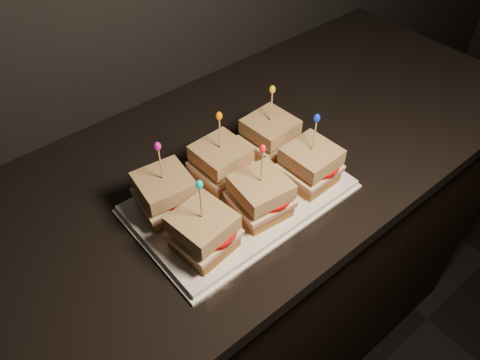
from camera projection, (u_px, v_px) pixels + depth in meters
cabinet at (136, 357)px, 1.20m from camera, size 2.20×0.60×0.91m
granite_slab at (97, 245)px, 0.87m from camera, size 2.24×0.64×0.04m
platter at (240, 197)px, 0.92m from camera, size 0.41×0.25×0.02m
platter_rim at (240, 199)px, 0.93m from camera, size 0.42×0.27×0.01m
sandwich_0_bread_bot at (167, 204)px, 0.88m from camera, size 0.10×0.10×0.03m
sandwich_0_ham at (166, 198)px, 0.87m from camera, size 0.11×0.11×0.01m
sandwich_0_cheese at (166, 195)px, 0.86m from camera, size 0.11×0.11×0.01m
sandwich_0_tomato at (172, 191)px, 0.86m from camera, size 0.09×0.09×0.01m
sandwich_0_bread_top at (164, 185)px, 0.84m from camera, size 0.10×0.10×0.03m
sandwich_0_pick at (161, 166)px, 0.81m from camera, size 0.00×0.00×0.09m
sandwich_0_frill at (158, 146)px, 0.78m from camera, size 0.01×0.01×0.02m
sandwich_1_bread_bot at (221, 173)px, 0.94m from camera, size 0.09×0.09×0.03m
sandwich_1_ham at (221, 167)px, 0.93m from camera, size 0.10×0.10×0.01m
sandwich_1_cheese at (221, 164)px, 0.92m from camera, size 0.11×0.10×0.01m
sandwich_1_tomato at (228, 160)px, 0.92m from camera, size 0.09×0.09×0.01m
sandwich_1_bread_top at (221, 154)px, 0.90m from camera, size 0.10×0.10×0.03m
sandwich_1_pick at (220, 135)px, 0.87m from camera, size 0.00×0.00×0.09m
sandwich_1_frill at (219, 116)px, 0.84m from camera, size 0.01×0.01×0.02m
sandwich_2_bread_bot at (269, 146)px, 1.00m from camera, size 0.10×0.10×0.03m
sandwich_2_ham at (270, 140)px, 0.99m from camera, size 0.11×0.10×0.01m
sandwich_2_cheese at (270, 137)px, 0.98m from camera, size 0.11×0.10×0.01m
sandwich_2_tomato at (276, 133)px, 0.98m from camera, size 0.09×0.09×0.01m
sandwich_2_bread_top at (270, 127)px, 0.96m from camera, size 0.10×0.10×0.03m
sandwich_2_pick at (271, 109)px, 0.93m from camera, size 0.00×0.00×0.09m
sandwich_2_frill at (272, 89)px, 0.90m from camera, size 0.01×0.01×0.02m
sandwich_3_bread_bot at (204, 242)px, 0.82m from camera, size 0.10×0.10×0.03m
sandwich_3_ham at (204, 236)px, 0.80m from camera, size 0.11×0.11×0.01m
sandwich_3_cheese at (204, 233)px, 0.80m from camera, size 0.11×0.11×0.01m
sandwich_3_tomato at (211, 229)px, 0.80m from camera, size 0.09×0.09×0.01m
sandwich_3_bread_top at (203, 223)px, 0.78m from camera, size 0.10×0.10×0.03m
sandwich_3_pick at (201, 204)px, 0.75m from camera, size 0.00×0.00×0.09m
sandwich_3_frill at (199, 185)px, 0.72m from camera, size 0.01×0.01×0.02m
sandwich_4_bread_bot at (260, 206)px, 0.87m from camera, size 0.10×0.10×0.03m
sandwich_4_ham at (260, 200)px, 0.86m from camera, size 0.11×0.11×0.01m
sandwich_4_cheese at (260, 198)px, 0.86m from camera, size 0.11×0.11×0.01m
sandwich_4_tomato at (268, 194)px, 0.85m from camera, size 0.09×0.09×0.01m
sandwich_4_bread_top at (261, 187)px, 0.84m from camera, size 0.10×0.10×0.03m
sandwich_4_pick at (262, 169)px, 0.81m from camera, size 0.00×0.00×0.09m
sandwich_4_frill at (263, 149)px, 0.77m from camera, size 0.01×0.01×0.02m
sandwich_5_bread_bot at (309, 175)px, 0.93m from camera, size 0.09×0.09×0.03m
sandwich_5_ham at (310, 169)px, 0.92m from camera, size 0.10×0.10×0.01m
sandwich_5_cheese at (310, 166)px, 0.92m from camera, size 0.11×0.10×0.01m
sandwich_5_tomato at (317, 163)px, 0.91m from camera, size 0.09×0.09×0.01m
sandwich_5_bread_top at (311, 156)px, 0.90m from camera, size 0.10×0.10×0.03m
sandwich_5_pick at (314, 138)px, 0.87m from camera, size 0.00×0.00×0.09m
sandwich_5_frill at (317, 118)px, 0.83m from camera, size 0.01×0.01×0.02m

